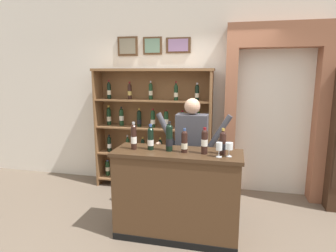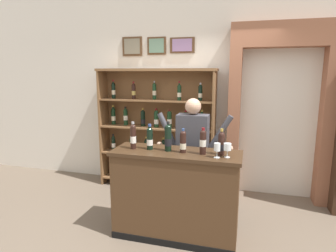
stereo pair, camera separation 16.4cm
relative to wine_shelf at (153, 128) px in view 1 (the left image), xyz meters
name	(u,v)px [view 1 (the left image)]	position (x,y,z in m)	size (l,w,h in m)	color
ground_plane	(168,235)	(0.57, -1.38, -1.02)	(14.00, 14.00, 0.02)	#6B5B4C
back_wall	(191,86)	(0.57, 0.28, 0.67)	(12.00, 0.19, 3.37)	silver
wine_shelf	(153,128)	(0.00, 0.00, 0.00)	(1.93, 0.35, 1.96)	brown
archway_doorway	(274,101)	(1.87, 0.15, 0.47)	(1.46, 0.45, 2.60)	#935B42
tasting_counter	(177,194)	(0.68, -1.38, -0.50)	(1.45, 0.52, 1.03)	#4C331E
shopkeeper	(192,145)	(0.77, -0.85, -0.04)	(1.00, 0.22, 1.59)	#2D3347
tasting_bottle_chianti	(134,137)	(0.17, -1.40, 0.17)	(0.07, 0.07, 0.32)	black
tasting_bottle_vin_santo	(151,138)	(0.36, -1.37, 0.15)	(0.07, 0.07, 0.30)	black
tasting_bottle_grappa	(169,138)	(0.58, -1.38, 0.17)	(0.08, 0.08, 0.34)	black
tasting_bottle_riserva	(184,142)	(0.76, -1.40, 0.14)	(0.07, 0.07, 0.27)	black
tasting_bottle_rosso	(204,141)	(0.98, -1.40, 0.16)	(0.07, 0.07, 0.29)	black
tasting_bottle_brunello	(223,143)	(1.18, -1.37, 0.15)	(0.07, 0.07, 0.29)	black
wine_glass_left	(229,147)	(1.25, -1.45, 0.13)	(0.08, 0.08, 0.15)	silver
wine_glass_spare	(219,147)	(1.14, -1.49, 0.13)	(0.07, 0.07, 0.16)	silver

